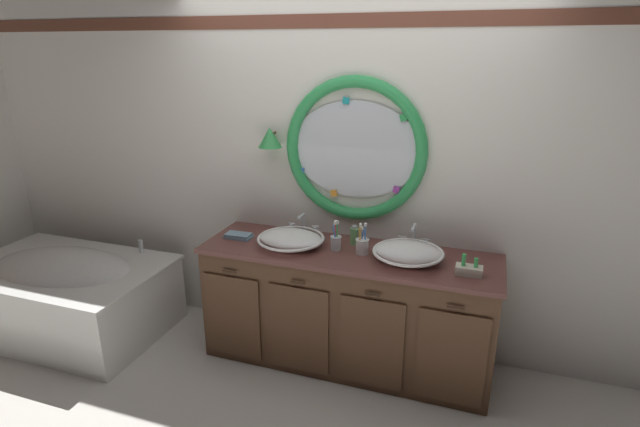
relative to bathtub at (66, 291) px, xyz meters
name	(u,v)px	position (x,y,z in m)	size (l,w,h in m)	color
ground_plane	(322,376)	(2.11, 0.07, -0.34)	(14.00, 14.00, 0.00)	silver
back_wall_assembly	(349,172)	(2.11, 0.66, 0.98)	(6.40, 0.26, 2.60)	silver
vanity_counter	(347,307)	(2.21, 0.32, 0.09)	(2.02, 0.63, 0.85)	brown
bathtub	(66,291)	(0.00, 0.00, 0.00)	(1.55, 0.99, 0.66)	white
sink_basin_left	(291,239)	(1.80, 0.30, 0.56)	(0.47, 0.47, 0.10)	white
sink_basin_right	(408,252)	(2.62, 0.30, 0.57)	(0.46, 0.46, 0.12)	white
faucet_set_left	(303,226)	(1.80, 0.54, 0.57)	(0.24, 0.12, 0.16)	silver
faucet_set_right	(414,238)	(2.62, 0.54, 0.58)	(0.21, 0.14, 0.18)	silver
toothbrush_holder_left	(336,242)	(2.12, 0.32, 0.57)	(0.08, 0.08, 0.21)	silver
toothbrush_holder_right	(362,245)	(2.31, 0.32, 0.57)	(0.09, 0.09, 0.22)	white
soap_dispenser	(354,236)	(2.21, 0.47, 0.58)	(0.06, 0.07, 0.15)	#6BAD66
folded_hand_towel	(238,236)	(1.39, 0.31, 0.53)	(0.20, 0.11, 0.03)	#7593A8
toiletry_basket	(469,270)	(3.00, 0.22, 0.55)	(0.16, 0.09, 0.13)	beige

